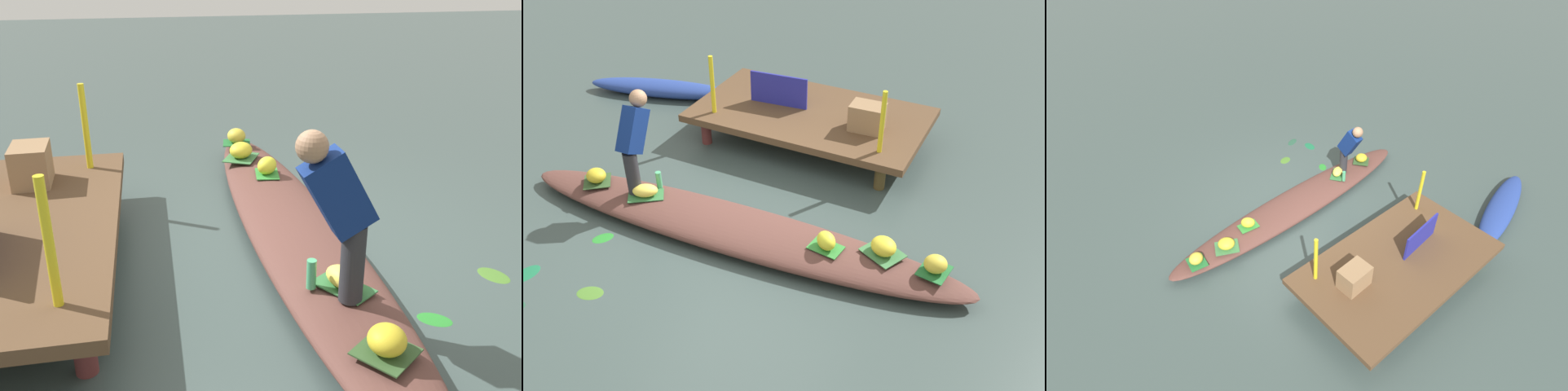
# 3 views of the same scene
# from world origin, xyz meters

# --- Properties ---
(canal_water) EXTENTS (40.00, 40.00, 0.00)m
(canal_water) POSITION_xyz_m (0.00, 0.00, 0.00)
(canal_water) COLOR #394846
(canal_water) RESTS_ON ground
(vendor_boat) EXTENTS (5.49, 1.04, 0.24)m
(vendor_boat) POSITION_xyz_m (0.00, 0.00, 0.12)
(vendor_boat) COLOR brown
(vendor_boat) RESTS_ON ground
(leaf_mat_0) EXTENTS (0.33, 0.36, 0.01)m
(leaf_mat_0) POSITION_xyz_m (2.24, 0.17, 0.24)
(leaf_mat_0) COLOR #216830
(leaf_mat_0) RESTS_ON vendor_boat
(banana_bunch_0) EXTENTS (0.30, 0.29, 0.18)m
(banana_bunch_0) POSITION_xyz_m (2.24, 0.17, 0.33)
(banana_bunch_0) COLOR gold
(banana_bunch_0) RESTS_ON vendor_boat
(leaf_mat_1) EXTENTS (0.50, 0.46, 0.01)m
(leaf_mat_1) POSITION_xyz_m (1.70, 0.21, 0.24)
(leaf_mat_1) COLOR #3A7440
(leaf_mat_1) RESTS_ON vendor_boat
(banana_bunch_1) EXTENTS (0.37, 0.37, 0.18)m
(banana_bunch_1) POSITION_xyz_m (1.70, 0.21, 0.33)
(banana_bunch_1) COLOR gold
(banana_bunch_1) RESTS_ON vendor_boat
(leaf_mat_2) EXTENTS (0.37, 0.28, 0.01)m
(leaf_mat_2) POSITION_xyz_m (1.14, 0.02, 0.24)
(leaf_mat_2) COLOR #318434
(leaf_mat_2) RESTS_ON vendor_boat
(banana_bunch_2) EXTENTS (0.30, 0.30, 0.18)m
(banana_bunch_2) POSITION_xyz_m (1.14, 0.02, 0.33)
(banana_bunch_2) COLOR yellow
(banana_bunch_2) RESTS_ON vendor_boat
(leaf_mat_3) EXTENTS (0.47, 0.43, 0.01)m
(leaf_mat_3) POSITION_xyz_m (-1.12, -0.05, 0.24)
(leaf_mat_3) COLOR #306D39
(leaf_mat_3) RESTS_ON vendor_boat
(banana_bunch_3) EXTENTS (0.35, 0.30, 0.15)m
(banana_bunch_3) POSITION_xyz_m (-1.12, -0.05, 0.32)
(banana_bunch_3) COLOR #F9DC50
(banana_bunch_3) RESTS_ON vendor_boat
(leaf_mat_4) EXTENTS (0.44, 0.45, 0.01)m
(leaf_mat_4) POSITION_xyz_m (-1.84, -0.07, 0.24)
(leaf_mat_4) COLOR #304F28
(leaf_mat_4) RESTS_ON vendor_boat
(banana_bunch_4) EXTENTS (0.30, 0.29, 0.17)m
(banana_bunch_4) POSITION_xyz_m (-1.84, -0.07, 0.33)
(banana_bunch_4) COLOR gold
(banana_bunch_4) RESTS_ON vendor_boat
(vendor_person) EXTENTS (0.21, 0.53, 1.19)m
(vendor_person) POSITION_xyz_m (-1.28, 0.07, 0.92)
(vendor_person) COLOR #28282D
(vendor_person) RESTS_ON vendor_boat
(water_bottle) EXTENTS (0.07, 0.07, 0.21)m
(water_bottle) POSITION_xyz_m (-1.08, 0.17, 0.35)
(water_bottle) COLOR #48AC72
(water_bottle) RESTS_ON vendor_boat
(railing_post_west) EXTENTS (0.06, 0.06, 0.82)m
(railing_post_west) POSITION_xyz_m (-1.30, 1.78, 0.86)
(railing_post_west) COLOR yellow
(railing_post_west) RESTS_ON dock_platform
(railing_post_east) EXTENTS (0.06, 0.06, 0.82)m
(railing_post_east) POSITION_xyz_m (1.10, 1.78, 0.86)
(railing_post_east) COLOR yellow
(railing_post_east) RESTS_ON dock_platform
(produce_crate) EXTENTS (0.45, 0.34, 0.36)m
(produce_crate) POSITION_xyz_m (0.76, 2.25, 0.63)
(produce_crate) COLOR #906E4B
(produce_crate) RESTS_ON dock_platform
(drifting_plant_0) EXTENTS (0.27, 0.29, 0.01)m
(drifting_plant_0) POSITION_xyz_m (-1.29, -0.68, 0.00)
(drifting_plant_0) COLOR #26822A
(drifting_plant_0) RESTS_ON ground
(drifting_plant_1) EXTENTS (0.33, 0.28, 0.01)m
(drifting_plant_1) POSITION_xyz_m (-0.82, -1.42, 0.00)
(drifting_plant_1) COLOR #467629
(drifting_plant_1) RESTS_ON ground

